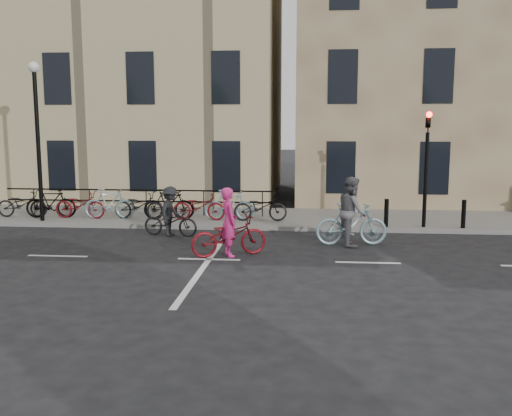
# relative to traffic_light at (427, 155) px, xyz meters

# --- Properties ---
(ground) EXTENTS (120.00, 120.00, 0.00)m
(ground) POSITION_rel_traffic_light_xyz_m (-6.20, -4.34, -2.45)
(ground) COLOR black
(ground) RESTS_ON ground
(sidewalk) EXTENTS (46.00, 4.00, 0.15)m
(sidewalk) POSITION_rel_traffic_light_xyz_m (-10.20, 1.66, -2.38)
(sidewalk) COLOR slate
(sidewalk) RESTS_ON ground
(building_east) EXTENTS (14.00, 10.00, 12.00)m
(building_east) POSITION_rel_traffic_light_xyz_m (2.80, 8.66, 3.70)
(building_east) COLOR #8B7154
(building_east) RESTS_ON sidewalk
(building_west) EXTENTS (20.00, 10.00, 10.00)m
(building_west) POSITION_rel_traffic_light_xyz_m (-15.20, 8.66, 2.70)
(building_west) COLOR tan
(building_west) RESTS_ON sidewalk
(traffic_light) EXTENTS (0.18, 0.30, 3.90)m
(traffic_light) POSITION_rel_traffic_light_xyz_m (0.00, 0.00, 0.00)
(traffic_light) COLOR black
(traffic_light) RESTS_ON sidewalk
(lamp_post) EXTENTS (0.36, 0.36, 5.28)m
(lamp_post) POSITION_rel_traffic_light_xyz_m (-12.70, 0.06, 1.04)
(lamp_post) COLOR black
(lamp_post) RESTS_ON sidewalk
(bollard_east) EXTENTS (0.14, 0.14, 0.90)m
(bollard_east) POSITION_rel_traffic_light_xyz_m (-1.20, -0.09, -1.85)
(bollard_east) COLOR black
(bollard_east) RESTS_ON sidewalk
(bollard_west) EXTENTS (0.14, 0.14, 0.90)m
(bollard_west) POSITION_rel_traffic_light_xyz_m (1.20, -0.09, -1.85)
(bollard_west) COLOR black
(bollard_west) RESTS_ON sidewalk
(parked_bikes) EXTENTS (10.40, 1.23, 1.05)m
(parked_bikes) POSITION_rel_traffic_light_xyz_m (-9.50, 0.70, -1.81)
(parked_bikes) COLOR black
(parked_bikes) RESTS_ON sidewalk
(cyclist_pink) EXTENTS (2.13, 1.49, 1.80)m
(cyclist_pink) POSITION_rel_traffic_light_xyz_m (-5.75, -3.89, -1.83)
(cyclist_pink) COLOR maroon
(cyclist_pink) RESTS_ON ground
(cyclist_grey) EXTENTS (2.08, 1.03, 1.96)m
(cyclist_grey) POSITION_rel_traffic_light_xyz_m (-2.47, -2.30, -1.66)
(cyclist_grey) COLOR #80A0A7
(cyclist_grey) RESTS_ON ground
(cyclist_dark) EXTENTS (1.80, 1.07, 1.53)m
(cyclist_dark) POSITION_rel_traffic_light_xyz_m (-7.89, -1.43, -1.85)
(cyclist_dark) COLOR black
(cyclist_dark) RESTS_ON ground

